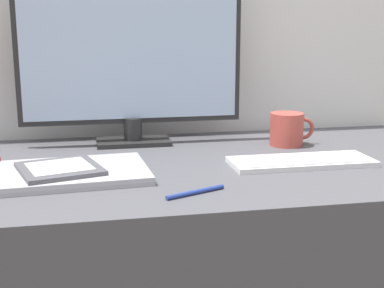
# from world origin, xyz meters

# --- Properties ---
(monitor) EXTENTS (0.59, 0.11, 0.45)m
(monitor) POSITION_xyz_m (-0.10, 0.44, 0.94)
(monitor) COLOR #262626
(monitor) RESTS_ON desk
(keyboard) EXTENTS (0.33, 0.12, 0.01)m
(keyboard) POSITION_xyz_m (0.27, 0.14, 0.71)
(keyboard) COLOR silver
(keyboard) RESTS_ON desk
(laptop) EXTENTS (0.33, 0.24, 0.02)m
(laptop) POSITION_xyz_m (-0.25, 0.14, 0.71)
(laptop) COLOR #A3A3A8
(laptop) RESTS_ON desk
(ereader) EXTENTS (0.20, 0.20, 0.01)m
(ereader) POSITION_xyz_m (-0.28, 0.13, 0.72)
(ereader) COLOR #4C4C51
(ereader) RESTS_ON laptop
(coffee_mug) EXTENTS (0.12, 0.09, 0.09)m
(coffee_mug) POSITION_xyz_m (0.31, 0.34, 0.75)
(coffee_mug) COLOR #B7473D
(coffee_mug) RESTS_ON desk
(pen) EXTENTS (0.12, 0.06, 0.01)m
(pen) POSITION_xyz_m (-0.02, -0.03, 0.71)
(pen) COLOR navy
(pen) RESTS_ON desk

